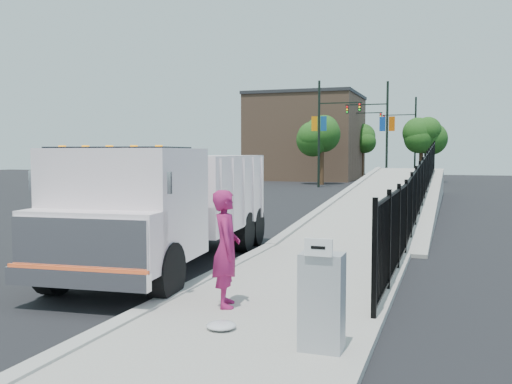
% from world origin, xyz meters
% --- Properties ---
extents(ground, '(120.00, 120.00, 0.00)m').
position_xyz_m(ground, '(0.00, 0.00, 0.00)').
color(ground, black).
rests_on(ground, ground).
extents(sidewalk, '(3.55, 12.00, 0.12)m').
position_xyz_m(sidewalk, '(1.93, -2.00, 0.06)').
color(sidewalk, '#9E998E').
rests_on(sidewalk, ground).
extents(curb, '(0.30, 12.00, 0.16)m').
position_xyz_m(curb, '(0.00, -2.00, 0.08)').
color(curb, '#ADAAA3').
rests_on(curb, ground).
extents(ramp, '(3.95, 24.06, 3.19)m').
position_xyz_m(ramp, '(2.12, 16.00, 0.00)').
color(ramp, '#9E998E').
rests_on(ramp, ground).
extents(iron_fence, '(0.10, 28.00, 1.80)m').
position_xyz_m(iron_fence, '(3.55, 12.00, 0.90)').
color(iron_fence, black).
rests_on(iron_fence, ground).
extents(truck, '(3.30, 8.30, 2.78)m').
position_xyz_m(truck, '(-1.47, 0.89, 1.56)').
color(truck, black).
rests_on(truck, ground).
extents(worker, '(0.69, 0.82, 1.92)m').
position_xyz_m(worker, '(1.16, -2.10, 1.08)').
color(worker, '#931951').
rests_on(worker, sidewalk).
extents(utility_cabinet, '(0.55, 0.40, 1.25)m').
position_xyz_m(utility_cabinet, '(3.10, -3.63, 0.75)').
color(utility_cabinet, gray).
rests_on(utility_cabinet, sidewalk).
extents(arrow_sign, '(0.35, 0.04, 0.22)m').
position_xyz_m(arrow_sign, '(3.10, -3.85, 1.48)').
color(arrow_sign, white).
rests_on(arrow_sign, utility_cabinet).
extents(debris, '(0.43, 0.43, 0.11)m').
position_xyz_m(debris, '(1.56, -3.27, 0.17)').
color(debris, silver).
rests_on(debris, sidewalk).
extents(light_pole_0, '(3.77, 0.22, 8.00)m').
position_xyz_m(light_pole_0, '(-4.64, 31.60, 4.36)').
color(light_pole_0, black).
rests_on(light_pole_0, ground).
extents(light_pole_1, '(3.77, 0.22, 8.00)m').
position_xyz_m(light_pole_1, '(-0.44, 33.65, 4.36)').
color(light_pole_1, black).
rests_on(light_pole_1, ground).
extents(light_pole_2, '(3.77, 0.22, 8.00)m').
position_xyz_m(light_pole_2, '(-4.49, 43.14, 4.36)').
color(light_pole_2, black).
rests_on(light_pole_2, ground).
extents(light_pole_3, '(3.78, 0.22, 8.00)m').
position_xyz_m(light_pole_3, '(0.82, 47.03, 4.36)').
color(light_pole_3, black).
rests_on(light_pole_3, ground).
extents(tree_0, '(3.07, 3.07, 5.54)m').
position_xyz_m(tree_0, '(-5.45, 34.96, 3.97)').
color(tree_0, '#382314').
rests_on(tree_0, ground).
extents(tree_1, '(2.61, 2.61, 5.31)m').
position_xyz_m(tree_1, '(2.01, 41.05, 3.95)').
color(tree_1, '#382314').
rests_on(tree_1, ground).
extents(tree_2, '(2.61, 2.61, 5.30)m').
position_xyz_m(tree_2, '(-4.02, 47.19, 3.95)').
color(tree_2, '#382314').
rests_on(tree_2, ground).
extents(building, '(10.00, 10.00, 8.00)m').
position_xyz_m(building, '(-9.00, 44.00, 4.00)').
color(building, '#8C664C').
rests_on(building, ground).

